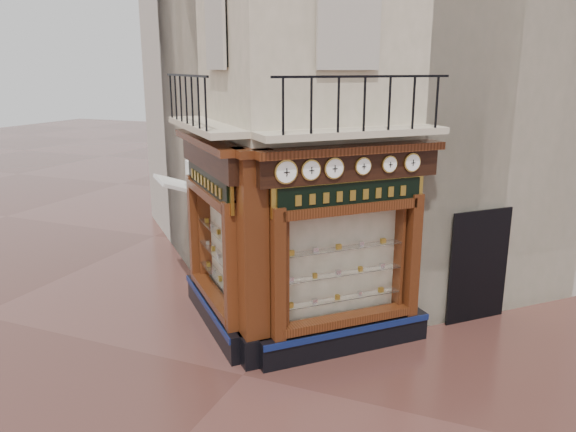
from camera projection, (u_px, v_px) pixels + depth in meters
The scene contains 17 objects.
ground at pixel (243, 375), 9.97m from camera, with size 80.00×80.00×0.00m, color #4C2A23.
main_building at pixel (350, 38), 13.93m from camera, with size 8.00×8.00×12.00m, color beige.
neighbour_left at pixel (295, 61), 17.19m from camera, with size 8.00×8.00×11.00m, color #B2AA9C.
neighbour_right at pixel (462, 60), 15.36m from camera, with size 8.00×8.00×11.00m, color #B2AA9C.
shopfront_left at pixel (214, 236), 11.38m from camera, with size 2.86×2.86×3.98m.
shopfront_right at pixel (347, 253), 10.34m from camera, with size 2.86×2.86×3.98m.
corner_pilaster at pixel (253, 263), 9.92m from camera, with size 0.85×0.85×3.98m.
balcony at pixel (275, 128), 10.22m from camera, with size 5.94×2.97×1.03m.
clock_a at pixel (286, 172), 9.27m from camera, with size 0.33×0.33×0.41m.
clock_b at pixel (311, 170), 9.44m from camera, with size 0.29×0.29×0.36m.
clock_c at pixel (334, 168), 9.60m from camera, with size 0.30×0.30×0.37m.
clock_d at pixel (363, 166), 9.81m from camera, with size 0.26×0.26×0.32m.
clock_e at pixel (389, 164), 10.01m from camera, with size 0.25×0.25×0.31m.
clock_f at pixel (412, 163), 10.19m from camera, with size 0.28×0.28×0.35m.
awning at pixel (180, 287), 13.99m from camera, with size 1.36×0.82×0.08m, color silver, non-canonical shape.
signboard_left at pixel (208, 182), 11.07m from camera, with size 2.27×2.27×0.61m.
signboard_right at pixel (351, 195), 9.99m from camera, with size 2.20×2.20×0.59m.
Camera 1 is at (4.15, -7.93, 5.28)m, focal length 35.00 mm.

